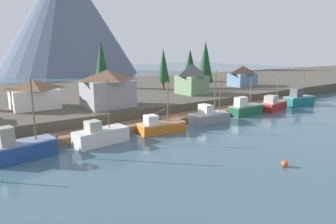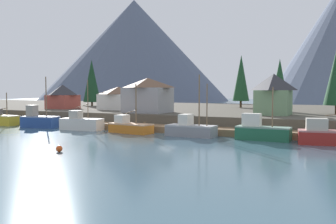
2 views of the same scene
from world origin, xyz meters
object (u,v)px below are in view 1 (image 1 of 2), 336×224
at_px(fishing_boat_green, 245,108).
at_px(conifer_near_right, 207,62).
at_px(fishing_boat_teal, 299,99).
at_px(fishing_boat_blue, 22,148).
at_px(fishing_boat_orange, 161,126).
at_px(conifer_back_right, 205,62).
at_px(house_green, 192,78).
at_px(conifer_near_left, 190,63).
at_px(fishing_boat_grey, 209,116).
at_px(house_grey, 108,88).
at_px(conifer_back_left, 102,61).
at_px(fishing_boat_white, 101,135).
at_px(fishing_boat_red, 273,105).
at_px(house_blue, 243,76).
at_px(channel_buoy, 285,164).
at_px(conifer_mid_left, 163,66).
at_px(house_white, 34,94).

xyz_separation_m(fishing_boat_green, conifer_near_right, (20.77, 32.43, 7.46)).
xyz_separation_m(fishing_boat_green, fishing_boat_teal, (17.70, -0.67, 0.13)).
distance_m(fishing_boat_blue, fishing_boat_orange, 18.94).
bearing_deg(fishing_boat_orange, conifer_back_right, 43.44).
distance_m(house_green, conifer_near_left, 29.98).
distance_m(fishing_boat_grey, house_grey, 18.00).
bearing_deg(house_green, conifer_near_left, 50.20).
height_order(fishing_boat_blue, conifer_back_left, conifer_back_left).
distance_m(fishing_boat_blue, house_grey, 19.96).
xyz_separation_m(fishing_boat_white, fishing_boat_red, (37.97, -0.15, 0.05)).
height_order(fishing_boat_white, house_green, house_green).
height_order(fishing_boat_orange, house_blue, house_blue).
height_order(conifer_back_left, channel_buoy, conifer_back_left).
relative_size(fishing_boat_blue, conifer_near_left, 0.88).
height_order(fishing_boat_teal, house_grey, house_grey).
bearing_deg(house_grey, conifer_mid_left, 32.35).
bearing_deg(conifer_back_left, fishing_boat_teal, -50.79).
relative_size(conifer_near_right, conifer_back_right, 0.86).
bearing_deg(conifer_back_right, house_blue, -10.84).
bearing_deg(house_white, fishing_boat_teal, -18.72).
distance_m(fishing_boat_grey, conifer_mid_left, 27.13).
relative_size(fishing_boat_blue, conifer_back_right, 0.74).
relative_size(fishing_boat_blue, channel_buoy, 12.88).
relative_size(fishing_boat_white, conifer_near_left, 0.81).
height_order(house_white, conifer_back_right, conifer_back_right).
distance_m(fishing_boat_green, house_grey, 26.19).
xyz_separation_m(fishing_boat_orange, house_green, (19.12, 14.95, 5.10)).
bearing_deg(house_green, conifer_near_right, 39.41).
distance_m(fishing_boat_teal, house_white, 54.65).
height_order(house_green, house_blue, house_green).
height_order(conifer_near_right, channel_buoy, conifer_near_right).
bearing_deg(conifer_near_right, fishing_boat_white, -146.97).
xyz_separation_m(house_green, conifer_near_right, (21.96, 18.04, 2.62)).
distance_m(house_green, conifer_back_right, 11.65).
relative_size(conifer_near_right, conifer_back_left, 0.84).
distance_m(fishing_boat_blue, channel_buoy, 28.79).
xyz_separation_m(fishing_boat_red, house_green, (-9.28, 15.04, 4.87)).
bearing_deg(fishing_boat_red, house_white, 147.83).
distance_m(conifer_near_left, conifer_back_right, 19.69).
bearing_deg(fishing_boat_grey, conifer_back_left, 96.33).
bearing_deg(house_grey, conifer_near_left, 32.72).
relative_size(fishing_boat_teal, conifer_back_left, 0.63).
xyz_separation_m(house_blue, conifer_back_right, (-12.20, 2.34, 4.00)).
bearing_deg(fishing_boat_grey, channel_buoy, -109.26).
distance_m(fishing_boat_red, conifer_mid_left, 27.96).
xyz_separation_m(fishing_boat_teal, house_green, (-18.89, 15.06, 4.71)).
xyz_separation_m(fishing_boat_green, channel_buoy, (-17.53, -19.41, -0.86)).
xyz_separation_m(house_grey, conifer_back_right, (31.78, 9.41, 3.57)).
bearing_deg(house_white, fishing_boat_grey, -35.83).
bearing_deg(fishing_boat_teal, conifer_near_left, 99.26).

